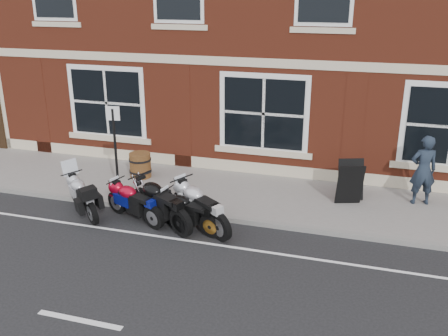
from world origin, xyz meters
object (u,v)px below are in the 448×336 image
Objects in this scene: moto_sport_silver at (201,205)px; moto_touring_silver at (83,194)px; moto_sport_red at (134,201)px; pedestrian_left at (423,170)px; moto_sport_black at (187,210)px; moto_naked_black at (160,201)px; a_board_sign at (350,182)px; parking_sign at (115,147)px; barrel_planter at (140,165)px.

moto_touring_silver is at bearing 127.91° from moto_sport_silver.
moto_sport_red is 1.01× the size of pedestrian_left.
moto_sport_silver is (3.07, 0.09, 0.06)m from moto_touring_silver.
moto_sport_black is at bearing 163.73° from moto_sport_silver.
moto_sport_red is at bearing 119.59° from moto_naked_black.
a_board_sign is (3.54, 2.43, 0.18)m from moto_sport_black.
moto_sport_silver is at bearing -63.13° from moto_sport_red.
moto_naked_black is 4.85m from a_board_sign.
moto_sport_red is at bearing 7.42° from pedestrian_left.
moto_sport_black is 6.03m from pedestrian_left.
moto_touring_silver is at bearing 120.41° from moto_naked_black.
moto_sport_silver is at bearing -52.31° from moto_naked_black.
moto_sport_silver is 2.73m from parking_sign.
moto_sport_black is 3.53m from barrel_planter.
pedestrian_left is at bearing -25.65° from moto_sport_silver.
pedestrian_left reaches higher than moto_sport_red.
a_board_sign is (4.25, 2.34, 0.08)m from moto_naked_black.
barrel_planter is at bearing 159.32° from a_board_sign.
moto_touring_silver is 0.61× the size of parking_sign.
moto_sport_black is at bearing 13.47° from pedestrian_left.
barrel_planter is (-1.03, 2.46, -0.02)m from moto_sport_red.
moto_sport_black is 0.34m from moto_sport_silver.
a_board_sign is 6.03m from parking_sign.
moto_naked_black is 3.01m from barrel_planter.
pedestrian_left is 7.77m from parking_sign.
moto_touring_silver is 2.13× the size of barrel_planter.
moto_sport_black is at bearing -70.65° from moto_sport_red.
moto_touring_silver is at bearing 3.75° from pedestrian_left.
parking_sign is at bearing 72.33° from moto_sport_red.
parking_sign reaches higher than pedestrian_left.
moto_sport_black is 1.68× the size of a_board_sign.
moto_sport_silver reaches higher than moto_sport_black.
moto_sport_red is at bearing -174.20° from a_board_sign.
moto_sport_red is at bearing -49.15° from moto_touring_silver.
a_board_sign is (3.28, 2.23, 0.09)m from moto_sport_silver.
pedestrian_left is 7.72m from barrel_planter.
moto_naked_black is at bearing 100.29° from moto_sport_black.
moto_sport_silver reaches higher than barrel_planter.
moto_naked_black is at bearing -170.55° from a_board_sign.
moto_touring_silver is 0.75× the size of moto_naked_black.
moto_naked_black is at bearing 132.86° from moto_sport_silver.
a_board_sign reaches higher than moto_naked_black.
moto_touring_silver reaches higher than barrel_planter.
moto_sport_silver is 2.60× the size of barrel_planter.
moto_naked_black is (-0.71, 0.09, 0.10)m from moto_sport_black.
moto_naked_black is (0.69, -0.02, 0.09)m from moto_sport_red.
parking_sign is at bearing 86.98° from moto_sport_black.
pedestrian_left is 0.72× the size of parking_sign.
moto_sport_red is 2.54× the size of barrel_planter.
moto_naked_black is (2.09, -0.02, 0.08)m from moto_touring_silver.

